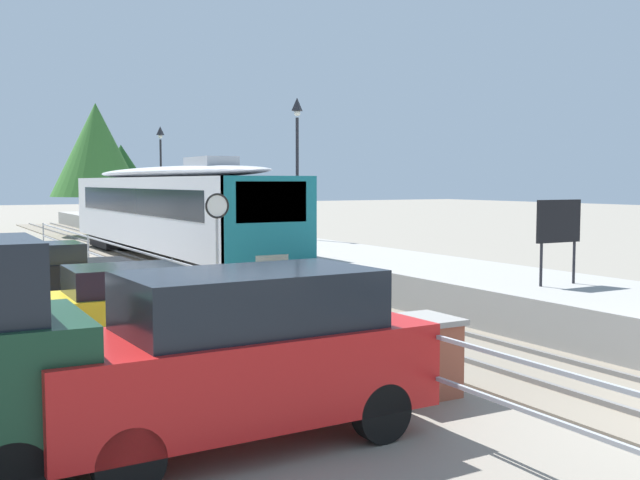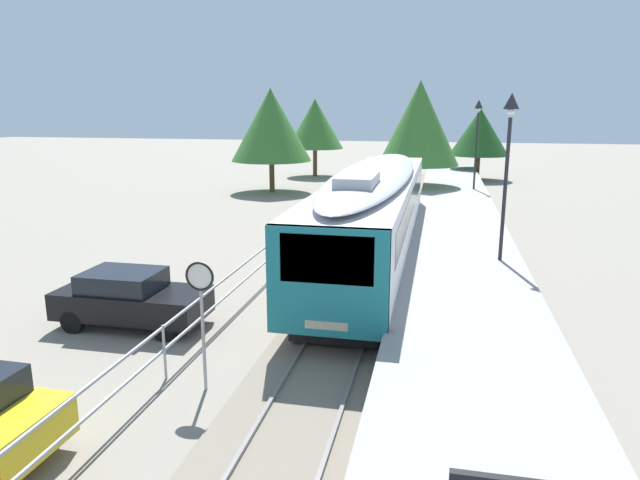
{
  "view_description": "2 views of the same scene",
  "coord_description": "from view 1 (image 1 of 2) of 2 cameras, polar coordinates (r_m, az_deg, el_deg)",
  "views": [
    {
      "loc": [
        -8.97,
        -5.38,
        3.08
      ],
      "look_at": [
        0.4,
        11.41,
        1.6
      ],
      "focal_mm": 42.71,
      "sensor_mm": 36.0,
      "label": 1
    },
    {
      "loc": [
        2.38,
        1.59,
        5.8
      ],
      "look_at": [
        -1.0,
        17.41,
        2.0
      ],
      "focal_mm": 31.71,
      "sensor_mm": 36.0,
      "label": 2
    }
  ],
  "objects": [
    {
      "name": "carpark_fence",
      "position": [
        18.41,
        -11.03,
        -2.45
      ],
      "size": [
        0.06,
        36.06,
        1.25
      ],
      "color": "#9EA0A5",
      "rests_on": "ground"
    },
    {
      "name": "speed_limit_sign",
      "position": [
        18.4,
        -7.71,
        1.38
      ],
      "size": [
        0.61,
        0.1,
        2.81
      ],
      "color": "#9EA0A5",
      "rests_on": "ground"
    },
    {
      "name": "ground_plane",
      "position": [
        28.2,
        -16.77,
        -2.06
      ],
      "size": [
        160.0,
        160.0,
        0.0
      ],
      "primitive_type": "plane",
      "color": "gray"
    },
    {
      "name": "tree_behind_station_far",
      "position": [
        44.6,
        -16.42,
        6.49
      ],
      "size": [
        5.08,
        5.08,
        7.46
      ],
      "color": "brown",
      "rests_on": "ground"
    },
    {
      "name": "parked_hatchback_yellow",
      "position": [
        14.51,
        -15.19,
        -4.83
      ],
      "size": [
        4.03,
        1.83,
        1.53
      ],
      "color": "gold",
      "rests_on": "ground"
    },
    {
      "name": "platform_notice_board",
      "position": [
        16.74,
        17.45,
        1.14
      ],
      "size": [
        1.2,
        0.08,
        1.8
      ],
      "color": "#232328",
      "rests_on": "station_platform"
    },
    {
      "name": "tree_behind_carpark",
      "position": [
        56.87,
        -14.66,
        5.03
      ],
      "size": [
        4.79,
        4.79,
        5.74
      ],
      "color": "brown",
      "rests_on": "ground"
    },
    {
      "name": "track_rails",
      "position": [
        28.98,
        -10.97,
        -1.72
      ],
      "size": [
        3.2,
        60.0,
        0.14
      ],
      "color": "slate",
      "rests_on": "ground"
    },
    {
      "name": "platform_lamp_far_end",
      "position": [
        44.89,
        -11.85,
        6.27
      ],
      "size": [
        0.34,
        0.34,
        5.35
      ],
      "color": "#232328",
      "rests_on": "station_platform"
    },
    {
      "name": "brick_utility_cabinet",
      "position": [
        11.12,
        7.06,
        -8.65
      ],
      "size": [
        1.21,
        0.99,
        1.13
      ],
      "color": "brown",
      "rests_on": "ground"
    },
    {
      "name": "commuter_train",
      "position": [
        29.23,
        -11.28,
        2.47
      ],
      "size": [
        2.82,
        18.24,
        3.74
      ],
      "color": "silver",
      "rests_on": "track_rails"
    },
    {
      "name": "parked_hatchback_black",
      "position": [
        20.46,
        -19.67,
        -2.28
      ],
      "size": [
        4.0,
        1.76,
        1.53
      ],
      "color": "black",
      "rests_on": "ground"
    },
    {
      "name": "platform_lamp_mid_platform",
      "position": [
        29.1,
        -1.72,
        7.43
      ],
      "size": [
        0.34,
        0.34,
        5.35
      ],
      "color": "#232328",
      "rests_on": "station_platform"
    },
    {
      "name": "parked_suv_red",
      "position": [
        9.02,
        -6.16,
        -8.54
      ],
      "size": [
        4.67,
        2.07,
        2.04
      ],
      "color": "red",
      "rests_on": "ground"
    },
    {
      "name": "station_platform",
      "position": [
        30.1,
        -5.1,
        -0.63
      ],
      "size": [
        3.9,
        60.0,
        0.9
      ],
      "primitive_type": "cube",
      "color": "#999691",
      "rests_on": "ground"
    }
  ]
}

